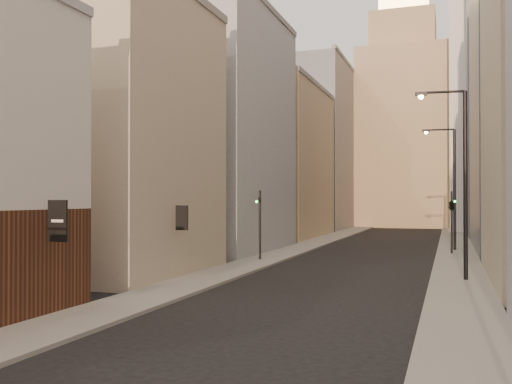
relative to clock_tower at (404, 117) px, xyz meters
The scene contains 12 objects.
sidewalk_left 41.32m from the clock_tower, 98.46° to the right, with size 3.00×140.00×0.15m, color gray.
sidewalk_right 41.64m from the clock_tower, 78.54° to the right, with size 3.00×140.00×0.15m, color gray.
left_bldg_beige 67.60m from the clock_tower, 99.46° to the right, with size 8.00×12.00×16.00m, color tan.
left_bldg_grey 51.76m from the clock_tower, 102.41° to the right, with size 8.00×16.00×20.00m, color gray.
left_bldg_tan 35.05m from the clock_tower, 108.97° to the right, with size 8.00×18.00×17.00m, color tan.
left_bldg_wingrid 17.23m from the clock_tower, 132.51° to the right, with size 8.00×20.00×24.00m, color gray.
clock_tower is the anchor object (origin of this frame).
white_tower 17.83m from the clock_tower, 51.84° to the right, with size 8.00×8.00×41.50m.
streetlamp_mid 64.69m from the clock_tower, 83.19° to the right, with size 2.66×0.51×10.14m.
streetlamp_far 46.83m from the clock_tower, 80.94° to the right, with size 2.69×0.61×10.28m.
traffic_light_left 58.97m from the clock_tower, 95.66° to the right, with size 0.59×0.53×5.00m.
traffic_light_right 50.52m from the clock_tower, 81.55° to the right, with size 0.64×0.63×5.00m.
Camera 1 is at (6.01, -3.03, 4.38)m, focal length 40.00 mm.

